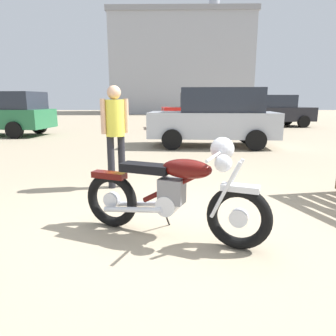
# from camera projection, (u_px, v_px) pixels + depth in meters

# --- Properties ---
(ground_plane) EXTENTS (80.00, 80.00, 0.00)m
(ground_plane) POSITION_uv_depth(u_px,v_px,m) (176.00, 223.00, 3.67)
(ground_plane) COLOR gray
(vintage_motorcycle) EXTENTS (1.96, 0.93, 1.07)m
(vintage_motorcycle) POSITION_uv_depth(u_px,v_px,m) (176.00, 192.00, 3.23)
(vintage_motorcycle) COLOR black
(vintage_motorcycle) RESTS_ON ground_plane
(bystander) EXTENTS (0.42, 0.30, 1.66)m
(bystander) POSITION_uv_depth(u_px,v_px,m) (115.00, 126.00, 4.98)
(bystander) COLOR black
(bystander) RESTS_ON ground_plane
(silver_sedan_mid) EXTENTS (4.04, 2.10, 1.78)m
(silver_sedan_mid) POSITION_uv_depth(u_px,v_px,m) (202.00, 110.00, 15.82)
(silver_sedan_mid) COLOR black
(silver_sedan_mid) RESTS_ON ground_plane
(white_estate_far) EXTENTS (4.37, 2.29, 1.67)m
(white_estate_far) POSITION_uv_depth(u_px,v_px,m) (272.00, 111.00, 16.56)
(white_estate_far) COLOR black
(white_estate_far) RESTS_ON ground_plane
(blue_hatchback_right) EXTENTS (4.03, 2.09, 1.78)m
(blue_hatchback_right) POSITION_uv_depth(u_px,v_px,m) (215.00, 117.00, 9.55)
(blue_hatchback_right) COLOR black
(blue_hatchback_right) RESTS_ON ground_plane
(industrial_building) EXTENTS (14.57, 10.43, 20.89)m
(industrial_building) POSITION_uv_depth(u_px,v_px,m) (181.00, 66.00, 34.04)
(industrial_building) COLOR #9EA0A8
(industrial_building) RESTS_ON ground_plane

